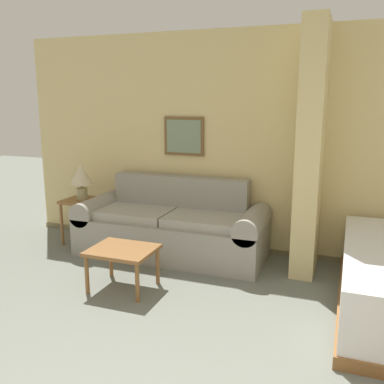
% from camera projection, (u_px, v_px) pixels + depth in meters
% --- Properties ---
extents(wall_back, '(6.84, 0.16, 2.60)m').
position_uv_depth(wall_back, '(289.00, 146.00, 4.86)').
color(wall_back, '#DBC484').
rests_on(wall_back, ground_plane).
extents(wall_partition_pillar, '(0.24, 0.67, 2.60)m').
position_uv_depth(wall_partition_pillar, '(311.00, 150.00, 4.40)').
color(wall_partition_pillar, '#DBC484').
rests_on(wall_partition_pillar, ground_plane).
extents(couch, '(2.24, 0.84, 0.90)m').
position_uv_depth(couch, '(172.00, 228.00, 5.05)').
color(couch, gray).
rests_on(couch, ground_plane).
extents(coffee_table, '(0.62, 0.52, 0.41)m').
position_uv_depth(coffee_table, '(123.00, 254.00, 4.13)').
color(coffee_table, brown).
rests_on(coffee_table, ground_plane).
extents(side_table, '(0.45, 0.45, 0.57)m').
position_uv_depth(side_table, '(83.00, 207.00, 5.45)').
color(side_table, brown).
rests_on(side_table, ground_plane).
extents(table_lamp, '(0.28, 0.28, 0.46)m').
position_uv_depth(table_lamp, '(81.00, 176.00, 5.37)').
color(table_lamp, tan).
rests_on(table_lamp, side_table).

